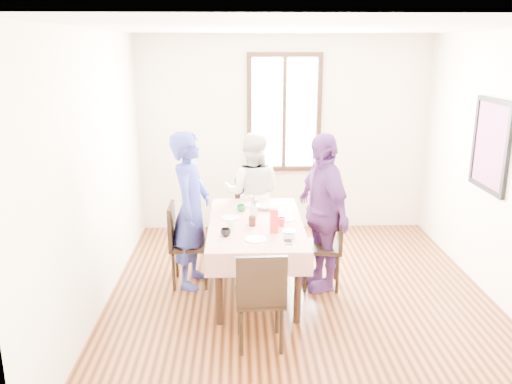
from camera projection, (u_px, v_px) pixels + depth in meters
ground at (300, 298)px, 5.47m from camera, size 4.50×4.50×0.00m
back_wall at (284, 135)px, 7.27m from camera, size 4.00×0.00×4.00m
right_wall at (505, 171)px, 5.16m from camera, size 0.00×4.50×4.50m
window_frame at (284, 113)px, 7.17m from camera, size 1.02×0.06×1.62m
window_pane at (284, 113)px, 7.18m from camera, size 0.90×0.02×1.50m
art_poster at (491, 145)px, 5.40m from camera, size 0.04×0.76×0.96m
dining_table at (256, 256)px, 5.59m from camera, size 0.86×1.60×0.75m
tablecloth at (256, 222)px, 5.49m from camera, size 0.98×1.72×0.01m
chair_left at (190, 245)px, 5.69m from camera, size 0.43×0.43×0.91m
chair_right at (322, 246)px, 5.64m from camera, size 0.47×0.47×0.91m
chair_far at (253, 216)px, 6.63m from camera, size 0.46×0.46×0.91m
chair_near at (260, 297)px, 4.51m from camera, size 0.44×0.44×0.91m
person_left at (191, 210)px, 5.58m from camera, size 0.52×0.69×1.70m
person_far at (253, 194)px, 6.52m from camera, size 0.84×0.71×1.52m
person_right at (321, 212)px, 5.53m from camera, size 0.70×1.07×1.69m
mug_black at (226, 232)px, 5.06m from camera, size 0.13×0.13×0.08m
mug_flag at (281, 222)px, 5.34m from camera, size 0.12×0.12×0.09m
mug_green at (241, 208)px, 5.82m from camera, size 0.11×0.11×0.07m
serving_bowl at (264, 207)px, 5.90m from camera, size 0.23×0.23×0.05m
juice_carton at (274, 221)px, 5.15m from camera, size 0.08×0.08×0.24m
butter_tub at (289, 234)px, 5.03m from camera, size 0.11×0.11×0.06m
jam_jar at (252, 221)px, 5.34m from camera, size 0.07×0.07×0.10m
drinking_glass at (231, 224)px, 5.25m from camera, size 0.07×0.07×0.11m
smartphone at (288, 242)px, 4.91m from camera, size 0.07×0.13×0.01m
flower_vase at (253, 213)px, 5.53m from camera, size 0.08×0.08×0.15m
plate_left at (231, 218)px, 5.59m from camera, size 0.20×0.20×0.01m
plate_right at (285, 218)px, 5.57m from camera, size 0.20×0.20×0.01m
plate_far at (252, 205)px, 6.05m from camera, size 0.20×0.20×0.01m
plate_near at (255, 239)px, 4.97m from camera, size 0.20×0.20×0.01m
butter_lid at (289, 231)px, 5.02m from camera, size 0.12×0.12×0.01m
flower_bunch at (253, 201)px, 5.50m from camera, size 0.09×0.09×0.10m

